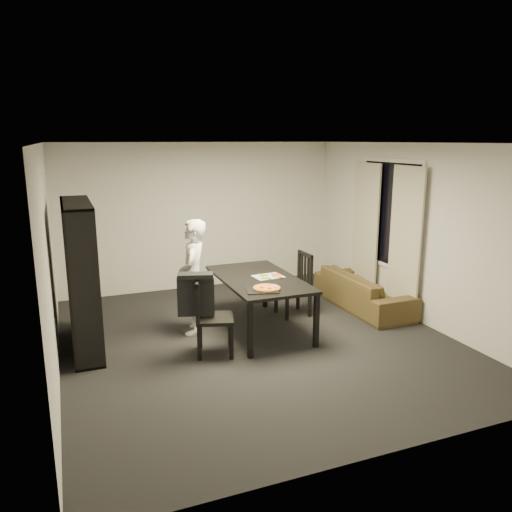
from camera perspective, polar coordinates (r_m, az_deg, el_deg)
name	(u,v)px	position (r m, az deg, el deg)	size (l,w,h in m)	color
room	(257,246)	(6.45, 0.13, 1.17)	(5.01, 5.51, 2.61)	black
window_pane	(390,214)	(8.14, 15.04, 4.66)	(0.02, 1.40, 1.60)	black
window_frame	(390,214)	(8.14, 15.01, 4.66)	(0.03, 1.52, 1.72)	white
curtain_left	(405,242)	(7.74, 16.65, 1.51)	(0.03, 0.70, 2.25)	#BBB79F
curtain_right	(365,231)	(8.57, 12.39, 2.83)	(0.03, 0.70, 2.25)	#BBB79F
bookshelf	(81,277)	(6.68, -19.32, -2.25)	(0.35, 1.50, 1.90)	black
dining_table	(259,282)	(6.98, 0.30, -3.02)	(1.02, 1.83, 0.76)	black
chair_left	(207,312)	(6.26, -5.61, -6.35)	(0.56, 0.56, 0.98)	black
chair_right	(298,280)	(7.67, 4.88, -2.69)	(0.46, 0.46, 0.97)	black
draped_jacket	(196,293)	(6.18, -6.90, -4.18)	(0.47, 0.31, 0.54)	black
person	(193,277)	(6.91, -7.20, -2.40)	(0.58, 0.38, 1.60)	silver
baking_tray	(262,290)	(6.37, 0.73, -3.94)	(0.40, 0.32, 0.01)	black
pepperoni_pizza	(267,288)	(6.39, 1.23, -3.68)	(0.35, 0.35, 0.03)	#9A662C
kitchen_towel	(268,276)	(7.01, 1.39, -2.35)	(0.40, 0.30, 0.01)	white
pizza_slices	(270,276)	(7.00, 1.64, -2.29)	(0.37, 0.31, 0.01)	gold
sofa	(363,290)	(8.20, 12.16, -3.87)	(1.93, 0.75, 0.56)	#42311A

